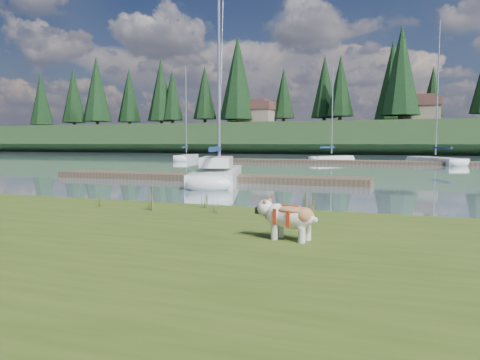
% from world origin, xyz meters
% --- Properties ---
extents(ground, '(200.00, 200.00, 0.00)m').
position_xyz_m(ground, '(0.00, 30.00, 0.00)').
color(ground, gray).
rests_on(ground, ground).
extents(bank, '(60.00, 9.00, 0.35)m').
position_xyz_m(bank, '(0.00, -6.00, 0.17)').
color(bank, '#3C4F17').
rests_on(bank, ground).
extents(ridge, '(200.00, 20.00, 5.00)m').
position_xyz_m(ridge, '(0.00, 73.00, 2.50)').
color(ridge, '#1F3419').
rests_on(ridge, ground).
extents(bulldog, '(1.00, 0.50, 0.59)m').
position_xyz_m(bulldog, '(3.98, -4.77, 0.72)').
color(bulldog, silver).
rests_on(bulldog, bank).
extents(sailboat_main, '(4.73, 9.53, 13.51)m').
position_xyz_m(sailboat_main, '(-3.28, 9.32, 0.42)').
color(sailboat_main, silver).
rests_on(sailboat_main, ground).
extents(dock_near, '(16.00, 2.00, 0.30)m').
position_xyz_m(dock_near, '(-4.00, 9.00, 0.15)').
color(dock_near, '#4C3D2C').
rests_on(dock_near, ground).
extents(dock_far, '(26.00, 2.20, 0.30)m').
position_xyz_m(dock_far, '(2.00, 30.00, 0.15)').
color(dock_far, '#4C3D2C').
rests_on(dock_far, ground).
extents(sailboat_bg_0, '(2.96, 6.81, 9.86)m').
position_xyz_m(sailboat_bg_0, '(-16.86, 32.37, 0.33)').
color(sailboat_bg_0, silver).
rests_on(sailboat_bg_0, ground).
extents(sailboat_bg_2, '(3.94, 5.69, 9.10)m').
position_xyz_m(sailboat_bg_2, '(-1.65, 33.63, 0.34)').
color(sailboat_bg_2, silver).
rests_on(sailboat_bg_2, ground).
extents(sailboat_bg_3, '(5.24, 8.26, 12.31)m').
position_xyz_m(sailboat_bg_3, '(6.89, 32.74, 0.32)').
color(sailboat_bg_3, silver).
rests_on(sailboat_bg_3, ground).
extents(weed_0, '(0.17, 0.14, 0.64)m').
position_xyz_m(weed_0, '(0.33, -2.79, 0.62)').
color(weed_0, '#475B23').
rests_on(weed_0, bank).
extents(weed_1, '(0.17, 0.14, 0.51)m').
position_xyz_m(weed_1, '(1.30, -2.05, 0.56)').
color(weed_1, '#475B23').
rests_on(weed_1, bank).
extents(weed_2, '(0.17, 0.14, 0.72)m').
position_xyz_m(weed_2, '(3.79, -2.83, 0.65)').
color(weed_2, '#475B23').
rests_on(weed_2, bank).
extents(weed_3, '(0.17, 0.14, 0.45)m').
position_xyz_m(weed_3, '(-1.10, -2.67, 0.54)').
color(weed_3, '#475B23').
rests_on(weed_3, bank).
extents(weed_4, '(0.17, 0.14, 0.36)m').
position_xyz_m(weed_4, '(1.81, -2.68, 0.50)').
color(weed_4, '#475B23').
rests_on(weed_4, bank).
extents(weed_5, '(0.17, 0.14, 0.65)m').
position_xyz_m(weed_5, '(3.77, -2.10, 0.62)').
color(weed_5, '#475B23').
rests_on(weed_5, bank).
extents(mud_lip, '(60.00, 0.50, 0.14)m').
position_xyz_m(mud_lip, '(0.00, -1.60, 0.07)').
color(mud_lip, '#33281C').
rests_on(mud_lip, ground).
extents(conifer_0, '(5.72, 5.72, 14.15)m').
position_xyz_m(conifer_0, '(-55.00, 67.00, 12.64)').
color(conifer_0, '#382619').
rests_on(conifer_0, ridge).
extents(conifer_1, '(4.40, 4.40, 11.30)m').
position_xyz_m(conifer_1, '(-40.00, 71.00, 11.28)').
color(conifer_1, '#382619').
rests_on(conifer_1, ridge).
extents(conifer_2, '(6.60, 6.60, 16.05)m').
position_xyz_m(conifer_2, '(-25.00, 68.00, 13.54)').
color(conifer_2, '#382619').
rests_on(conifer_2, ridge).
extents(conifer_3, '(4.84, 4.84, 12.25)m').
position_xyz_m(conifer_3, '(-10.00, 72.00, 11.74)').
color(conifer_3, '#382619').
rests_on(conifer_3, ridge).
extents(conifer_4, '(6.16, 6.16, 15.10)m').
position_xyz_m(conifer_4, '(3.00, 66.00, 13.09)').
color(conifer_4, '#382619').
rests_on(conifer_4, ridge).
extents(house_0, '(6.30, 5.30, 4.65)m').
position_xyz_m(house_0, '(-22.00, 70.00, 7.31)').
color(house_0, gray).
rests_on(house_0, ridge).
extents(house_1, '(6.30, 5.30, 4.65)m').
position_xyz_m(house_1, '(6.00, 71.00, 7.31)').
color(house_1, gray).
rests_on(house_1, ridge).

